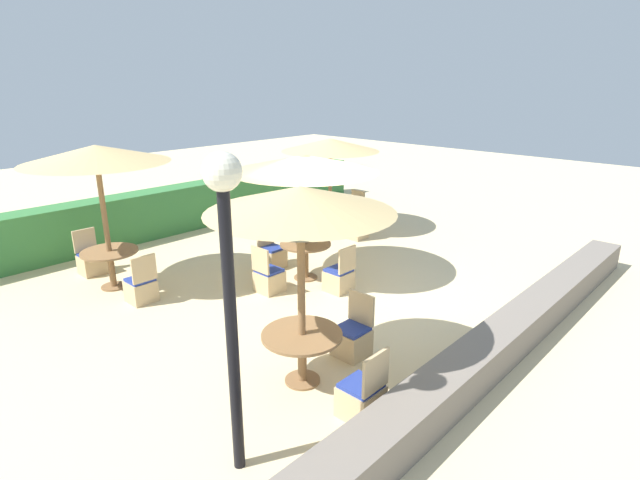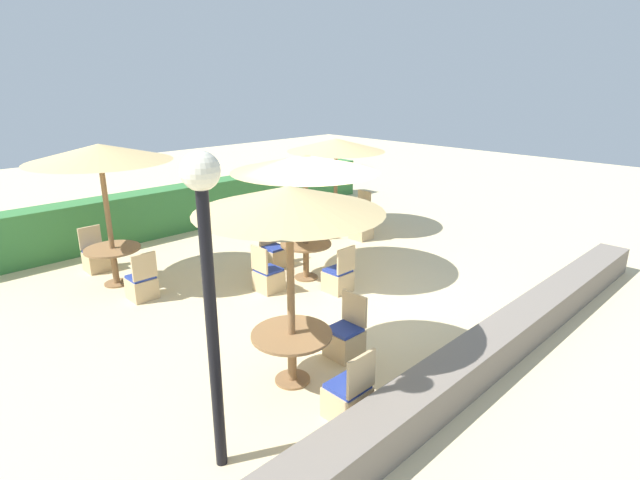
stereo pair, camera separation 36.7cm
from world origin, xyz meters
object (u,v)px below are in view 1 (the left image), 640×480
object	(u,v)px
round_table_center	(305,251)
parasol_back_right	(330,145)
parasol_center	(305,164)
patio_chair_front_left_south	(362,397)
patio_chair_center_south	(339,278)
parasol_front_left	(300,201)
round_table_back_right	(330,211)
patio_chair_front_left_east	(352,338)
parasol_back_left	(96,155)
patio_chair_center_north	(272,255)
patio_chair_back_right_east	(353,215)
lamp_post	(227,257)
patio_chair_back_right_west	(306,228)
round_table_front_left	(302,344)
patio_chair_back_left_north	(91,262)
patio_chair_back_right_south	(357,229)
patio_chair_back_left_south	(141,288)
round_table_back_left	(110,259)
patio_chair_center_west	(269,279)

from	to	relation	value
round_table_center	parasol_back_right	size ratio (longest dim) A/B	0.41
parasol_center	patio_chair_front_left_south	size ratio (longest dim) A/B	3.09
round_table_center	patio_chair_center_south	world-z (taller)	patio_chair_center_south
parasol_front_left	round_table_back_right	world-z (taller)	parasol_front_left
parasol_center	patio_chair_center_south	distance (m)	2.29
round_table_center	patio_chair_front_left_east	world-z (taller)	patio_chair_front_left_east
patio_chair_front_left_south	patio_chair_front_left_east	xyz separation A→B (m)	(1.02, 1.00, 0.00)
parasol_back_right	parasol_back_left	bearing A→B (deg)	174.84
patio_chair_center_north	patio_chair_back_right_east	size ratio (longest dim) A/B	1.00
patio_chair_front_left_south	round_table_back_right	world-z (taller)	patio_chair_front_left_south
lamp_post	patio_chair_back_right_west	xyz separation A→B (m)	(6.11, 5.06, -2.09)
lamp_post	round_table_front_left	xyz separation A→B (m)	(1.55, 0.61, -1.78)
patio_chair_back_left_north	parasol_front_left	size ratio (longest dim) A/B	0.35
patio_chair_back_right_west	round_table_front_left	bearing A→B (deg)	-45.72
patio_chair_front_left_south	patio_chair_back_right_south	distance (m)	7.08
lamp_post	patio_chair_back_right_south	world-z (taller)	lamp_post
patio_chair_front_left_east	parasol_center	bearing A→B (deg)	-32.25
patio_chair_back_left_south	round_table_back_right	size ratio (longest dim) A/B	1.02
patio_chair_back_left_south	round_table_front_left	world-z (taller)	patio_chair_back_left_south
parasol_back_left	patio_chair_back_right_south	xyz separation A→B (m)	(5.71, -1.50, -2.34)
patio_chair_back_left_north	patio_chair_back_right_south	distance (m)	6.22
patio_chair_center_north	patio_chair_back_right_west	world-z (taller)	same
round_table_back_left	parasol_front_left	bearing A→B (deg)	-86.77
patio_chair_back_right_east	lamp_post	bearing A→B (deg)	122.21
patio_chair_center_north	patio_chair_front_left_south	world-z (taller)	same
lamp_post	patio_chair_back_right_west	size ratio (longest dim) A/B	3.57
lamp_post	round_table_center	bearing A→B (deg)	37.07
patio_chair_back_right_west	round_table_back_right	bearing A→B (deg)	89.92
patio_chair_center_south	patio_chair_back_right_west	xyz separation A→B (m)	(1.95, 2.83, 0.00)
patio_chair_back_right_west	parasol_back_left	bearing A→B (deg)	-96.11
lamp_post	patio_chair_back_right_east	distance (m)	9.63
round_table_center	round_table_front_left	size ratio (longest dim) A/B	0.96
round_table_front_left	patio_chair_front_left_south	world-z (taller)	patio_chair_front_left_south
parasol_center	patio_chair_back_right_south	xyz separation A→B (m)	(2.79, 0.92, -2.09)
parasol_center	parasol_back_right	world-z (taller)	parasol_center
patio_chair_center_south	patio_chair_front_left_east	distance (m)	2.33
patio_chair_back_left_north	patio_chair_back_right_west	xyz separation A→B (m)	(4.82, -1.55, 0.00)
round_table_front_left	patio_chair_back_right_south	bearing A→B (deg)	32.59
round_table_center	patio_chair_back_right_east	xyz separation A→B (m)	(3.77, 1.85, -0.33)
patio_chair_front_left_south	parasol_back_right	bearing A→B (deg)	44.93
round_table_back_left	patio_chair_front_left_south	bearing A→B (deg)	-87.60
round_table_back_left	parasol_back_right	bearing A→B (deg)	-5.16
lamp_post	patio_chair_center_west	world-z (taller)	lamp_post
round_table_center	patio_chair_front_left_south	distance (m)	4.48
patio_chair_center_south	parasol_front_left	xyz separation A→B (m)	(-2.62, -1.62, 2.25)
round_table_back_left	patio_chair_center_west	xyz separation A→B (m)	(1.95, -2.38, -0.33)
patio_chair_back_right_east	parasol_front_left	bearing A→B (deg)	124.48
round_table_back_left	patio_chair_center_north	xyz separation A→B (m)	(2.88, -1.43, -0.33)
parasol_center	patio_chair_back_right_east	distance (m)	4.70
patio_chair_center_north	patio_chair_center_south	bearing A→B (deg)	90.38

